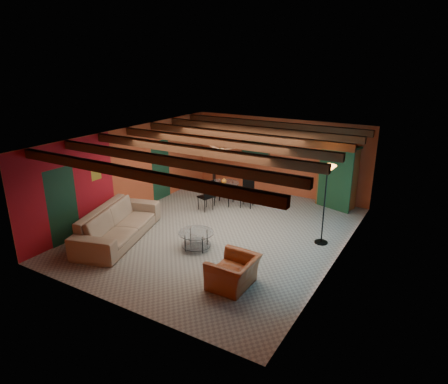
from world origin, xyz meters
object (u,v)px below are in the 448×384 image
Objects in this scene: coffee_table at (196,240)px; dining_table at (224,190)px; potted_plant at (341,139)px; vase at (224,172)px; armchair at (233,272)px; armoire at (337,177)px; floor_lamp at (324,205)px; sofa at (118,224)px.

dining_table is (-1.04, 3.15, 0.28)m from coffee_table.
coffee_table is at bearing -71.80° from dining_table.
coffee_table is at bearing -114.75° from potted_plant.
vase is at bearing 0.00° from dining_table.
armchair is at bearing -57.08° from dining_table.
potted_plant is (0.00, 0.00, 1.27)m from armoire.
armoire is at bearing 98.85° from floor_lamp.
armoire is at bearing 27.43° from vase.
sofa is 5.74× the size of potted_plant.
potted_plant reaches higher than coffee_table.
armoire is at bearing 27.43° from dining_table.
vase reaches higher than armchair.
armoire is 11.02× the size of vase.
dining_table is 4.08m from potted_plant.
sofa is at bearing -106.24° from dining_table.
vase is at bearing -152.57° from potted_plant.
armoire is 0.93× the size of floor_lamp.
coffee_table is at bearing -143.92° from floor_lamp.
potted_plant is at bearing 27.43° from vase.
armchair is 6.24m from potted_plant.
dining_table is at bearing -147.02° from armchair.
armoire reaches higher than coffee_table.
potted_plant is at bearing 27.43° from dining_table.
armoire reaches higher than sofa.
sofa is 2.22m from coffee_table.
floor_lamp reaches higher than coffee_table.
potted_plant reaches higher than sofa.
coffee_table is 3.43m from floor_lamp.
coffee_table is 3.33m from dining_table.
floor_lamp is at bearing 161.77° from armchair.
sofa is 16.61× the size of vase.
floor_lamp is at bearing -81.15° from potted_plant.
armchair is 5.97m from armoire.
floor_lamp reaches higher than sofa.
armoire is 3.81× the size of potted_plant.
potted_plant is (4.36, 5.45, 1.83)m from sofa.
armoire is (2.23, 4.85, 0.77)m from coffee_table.
dining_table is 0.60m from vase.
vase is at bearing 162.22° from floor_lamp.
dining_table is 10.84× the size of vase.
potted_plant is (-0.45, 2.89, 1.19)m from floor_lamp.
dining_table is at bearing 162.22° from floor_lamp.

